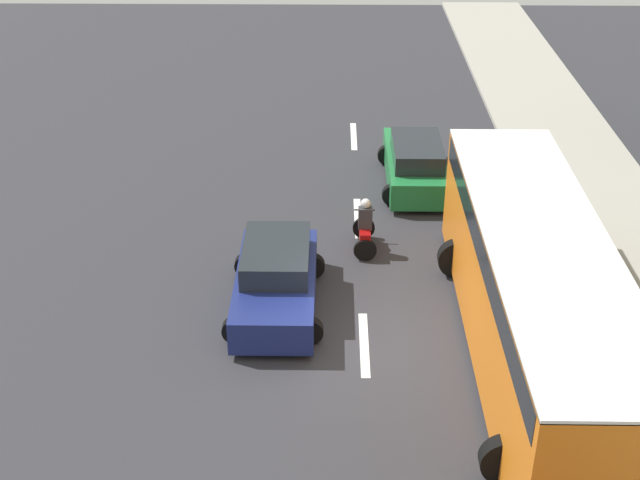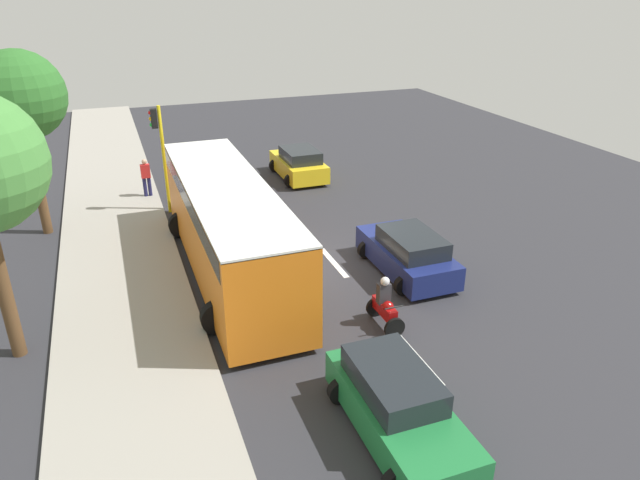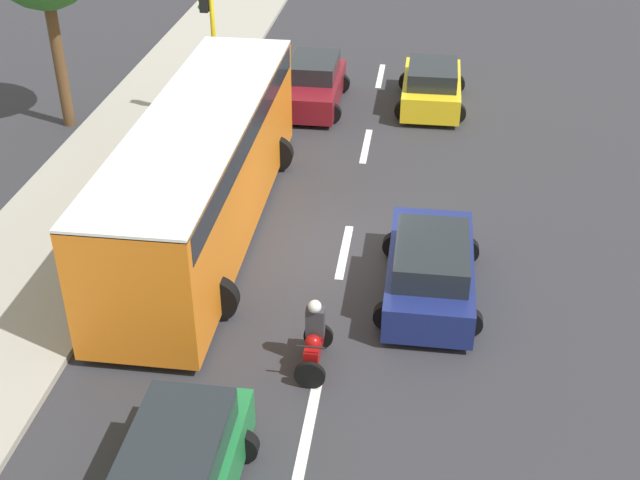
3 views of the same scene
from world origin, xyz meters
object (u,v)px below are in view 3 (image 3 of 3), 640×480
Objects in this scene: car_dark_blue at (430,268)px; pedestrian_near_signal at (211,71)px; car_yellow_cab at (432,86)px; traffic_light_corner at (210,35)px; city_bus at (202,164)px; motorcycle at (314,340)px; car_maroon at (313,85)px.

pedestrian_near_signal is (7.50, -10.41, 0.35)m from car_dark_blue.
car_dark_blue is 1.07× the size of car_yellow_cab.
car_yellow_cab is 0.87× the size of traffic_light_corner.
city_bus reaches higher than car_dark_blue.
city_bus is (5.56, -2.09, 1.13)m from car_dark_blue.
city_bus reaches higher than motorcycle.
car_yellow_cab is 13.76m from motorcycle.
city_bus is at bearing -54.81° from motorcycle.
car_yellow_cab is 7.48m from traffic_light_corner.
motorcycle is at bearing 112.09° from pedestrian_near_signal.
car_maroon is 2.36× the size of pedestrian_near_signal.
traffic_light_corner is at bearing 36.64° from car_maroon.
pedestrian_near_signal is at bearing 3.85° from car_yellow_cab.
car_dark_blue is 0.94× the size of traffic_light_corner.
pedestrian_near_signal is (1.94, -8.32, -0.79)m from city_bus.
traffic_light_corner reaches higher than city_bus.
car_dark_blue and car_yellow_cab have the same top height.
motorcycle is at bearing 98.20° from car_maroon.
city_bus is (1.48, 8.44, 1.14)m from car_maroon.
traffic_light_corner is at bearing 20.17° from car_yellow_cab.
car_dark_blue is 0.38× the size of city_bus.
motorcycle is (1.98, 13.61, -0.07)m from car_yellow_cab.
car_dark_blue and car_maroon have the same top height.
car_dark_blue is 2.50× the size of pedestrian_near_signal.
city_bus reaches higher than car_yellow_cab.
pedestrian_near_signal reaches higher than car_yellow_cab.
car_yellow_cab is 10.38m from city_bus.
car_maroon is 13.38m from motorcycle.
traffic_light_corner is (2.81, 2.09, 2.22)m from car_maroon.
motorcycle is at bearing 51.36° from car_dark_blue.
city_bus is 6.57m from traffic_light_corner.
car_maroon is at bearing -81.80° from motorcycle.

